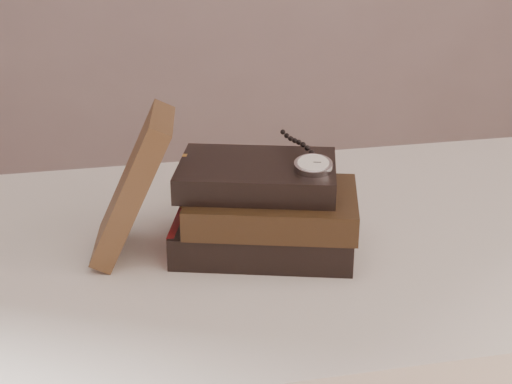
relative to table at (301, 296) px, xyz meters
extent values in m
cube|color=silver|center=(0.00, 0.00, 0.07)|extent=(1.00, 0.60, 0.04)
cube|color=white|center=(0.00, 0.00, 0.01)|extent=(0.88, 0.49, 0.08)
cylinder|color=white|center=(0.45, 0.25, -0.30)|extent=(0.05, 0.05, 0.71)
cube|color=black|center=(-0.06, -0.02, 0.11)|extent=(0.25, 0.20, 0.04)
cube|color=beige|center=(-0.05, -0.03, 0.11)|extent=(0.24, 0.19, 0.03)
cube|color=gold|center=(-0.15, 0.03, 0.11)|extent=(0.01, 0.01, 0.04)
cube|color=maroon|center=(-0.16, 0.00, 0.11)|extent=(0.05, 0.13, 0.04)
cube|color=black|center=(-0.05, -0.03, 0.15)|extent=(0.23, 0.19, 0.04)
cube|color=beige|center=(-0.05, -0.04, 0.15)|extent=(0.23, 0.18, 0.03)
cube|color=gold|center=(-0.14, 0.01, 0.15)|extent=(0.01, 0.01, 0.04)
cube|color=black|center=(-0.06, -0.01, 0.18)|extent=(0.22, 0.18, 0.03)
cube|color=beige|center=(-0.06, -0.01, 0.18)|extent=(0.21, 0.17, 0.02)
cube|color=gold|center=(-0.15, 0.03, 0.18)|extent=(0.01, 0.01, 0.03)
cube|color=#3A2616|center=(-0.21, -0.01, 0.18)|extent=(0.12, 0.13, 0.18)
cylinder|color=silver|center=(0.00, -0.05, 0.21)|extent=(0.06, 0.06, 0.02)
cylinder|color=white|center=(0.00, -0.05, 0.21)|extent=(0.05, 0.05, 0.01)
torus|color=silver|center=(0.00, -0.05, 0.21)|extent=(0.05, 0.05, 0.01)
cylinder|color=silver|center=(0.00, -0.03, 0.21)|extent=(0.01, 0.01, 0.01)
cube|color=black|center=(0.00, -0.05, 0.21)|extent=(0.00, 0.01, 0.00)
cube|color=black|center=(0.00, -0.06, 0.21)|extent=(0.01, 0.00, 0.00)
sphere|color=black|center=(0.00, -0.02, 0.21)|extent=(0.01, 0.01, 0.01)
sphere|color=black|center=(0.00, -0.01, 0.21)|extent=(0.01, 0.01, 0.01)
sphere|color=black|center=(0.00, 0.00, 0.21)|extent=(0.01, 0.01, 0.01)
sphere|color=black|center=(0.00, 0.02, 0.21)|extent=(0.01, 0.01, 0.01)
sphere|color=black|center=(-0.01, 0.03, 0.21)|extent=(0.01, 0.01, 0.01)
sphere|color=black|center=(-0.01, 0.04, 0.21)|extent=(0.01, 0.01, 0.01)
sphere|color=black|center=(-0.01, 0.05, 0.21)|extent=(0.01, 0.01, 0.01)
sphere|color=black|center=(-0.01, 0.06, 0.21)|extent=(0.01, 0.01, 0.01)
torus|color=silver|center=(-0.13, 0.07, 0.15)|extent=(0.05, 0.02, 0.04)
torus|color=silver|center=(-0.09, 0.06, 0.15)|extent=(0.05, 0.02, 0.04)
cylinder|color=silver|center=(-0.11, 0.06, 0.16)|extent=(0.01, 0.01, 0.00)
cylinder|color=silver|center=(-0.14, 0.12, 0.15)|extent=(0.03, 0.09, 0.02)
cylinder|color=silver|center=(-0.06, 0.10, 0.15)|extent=(0.03, 0.09, 0.02)
camera|label=1|loc=(-0.25, -0.86, 0.53)|focal=53.84mm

